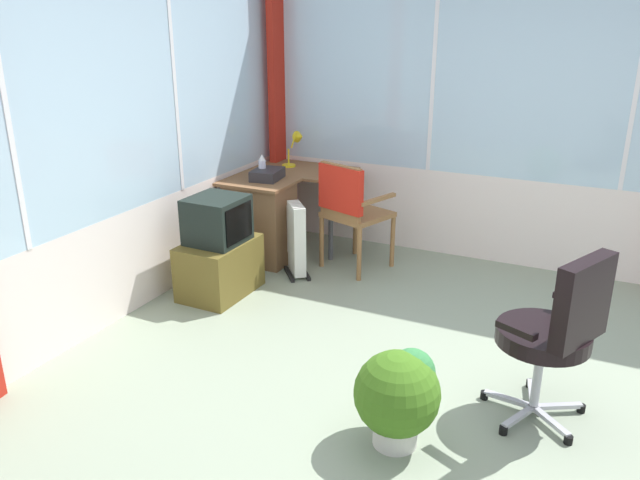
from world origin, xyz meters
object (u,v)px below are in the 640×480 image
desk (262,218)px  wooden_armchair (348,203)px  tv_remote (332,171)px  spray_bottle (262,167)px  potted_plant (399,393)px  office_chair (558,326)px  desk_lamp (297,143)px  paper_tray (267,174)px  space_heater (296,239)px  tv_on_stand (219,252)px

desk → wooden_armchair: wooden_armchair is taller
tv_remote → desk: bearing=135.1°
spray_bottle → potted_plant: spray_bottle is taller
office_chair → potted_plant: (-0.54, 0.68, -0.28)m
wooden_armchair → spray_bottle: bearing=91.0°
desk_lamp → desk: bearing=177.8°
tv_remote → paper_tray: 0.63m
tv_remote → wooden_armchair: (-0.44, -0.35, -0.14)m
desk_lamp → space_heater: desk_lamp is taller
paper_tray → office_chair: size_ratio=0.30×
tv_remote → space_heater: 0.83m
space_heater → tv_remote: bearing=-0.7°
desk_lamp → office_chair: desk_lamp is taller
paper_tray → tv_on_stand: size_ratio=0.38×
tv_remote → wooden_armchair: bearing=-146.0°
desk → tv_on_stand: (-0.79, -0.07, -0.04)m
potted_plant → spray_bottle: bearing=44.4°
paper_tray → potted_plant: bearing=-136.2°
tv_remote → spray_bottle: 0.66m
wooden_armchair → potted_plant: bearing=-150.3°
paper_tray → potted_plant: paper_tray is taller
paper_tray → space_heater: size_ratio=0.47×
paper_tray → office_chair: office_chair is taller
spray_bottle → desk_lamp: bearing=-5.1°
desk → tv_on_stand: size_ratio=1.38×
desk → tv_on_stand: tv_on_stand is taller
wooden_armchair → desk: bearing=96.1°
desk → spray_bottle: 0.45m
spray_bottle → potted_plant: (-2.03, -1.99, -0.55)m
wooden_armchair → potted_plant: wooden_armchair is taller
office_chair → tv_on_stand: bearing=76.1°
wooden_armchair → office_chair: (-1.51, -1.84, -0.03)m
space_heater → potted_plant: bearing=-139.4°
office_chair → tv_on_stand: 2.66m
desk_lamp → tv_remote: desk_lamp is taller
paper_tray → wooden_armchair: bearing=-87.4°
tv_on_stand → potted_plant: size_ratio=1.52×
paper_tray → office_chair: 3.00m
tv_on_stand → space_heater: 0.71m
desk → paper_tray: size_ratio=3.68×
desk_lamp → tv_remote: 0.48m
wooden_armchair → tv_on_stand: size_ratio=1.20×
desk → desk_lamp: 0.85m
wooden_armchair → space_heater: size_ratio=1.51×
paper_tray → wooden_armchair: 0.78m
desk → wooden_armchair: (0.09, -0.80, 0.22)m
space_heater → tv_on_stand: bearing=149.0°
tv_remote → tv_on_stand: bearing=159.4°
desk → tv_remote: size_ratio=7.37×
spray_bottle → paper_tray: size_ratio=0.72×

